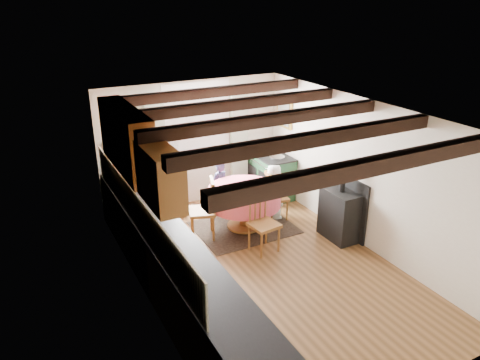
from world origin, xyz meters
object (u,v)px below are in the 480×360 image
dining_table (244,208)px  chair_right (277,196)px  aga_range (271,175)px  cup (245,184)px  child_far (219,187)px  chair_near (264,223)px  child_right (273,192)px  chair_left (202,209)px  cast_iron_stove (341,202)px

dining_table → chair_right: 0.71m
chair_right → dining_table: bearing=105.0°
chair_right → aga_range: (0.44, 0.94, -0.01)m
dining_table → cup: 0.43m
aga_range → child_far: child_far is taller
chair_right → aga_range: bearing=-15.0°
chair_near → child_right: (0.75, 0.95, 0.02)m
chair_left → chair_right: size_ratio=1.15×
cast_iron_stove → cup: size_ratio=15.00×
chair_left → child_far: chair_left is taller
aga_range → cup: bearing=-139.4°
dining_table → chair_left: bearing=176.5°
dining_table → cup: cup is taller
chair_left → chair_right: 1.48m
child_far → cast_iron_stove: bearing=110.6°
cast_iron_stove → cup: cast_iron_stove is taller
chair_near → child_far: size_ratio=0.99×
cup → dining_table: bearing=-128.6°
chair_left → aga_range: bearing=134.9°
chair_left → child_right: size_ratio=1.01×
chair_right → child_right: bearing=43.8°
chair_right → child_far: size_ratio=0.89×
cup → chair_right: bearing=0.3°
child_far → cup: size_ratio=11.34×
dining_table → child_far: size_ratio=1.25×
aga_range → child_right: bearing=-118.4°
child_far → dining_table: bearing=81.8°
cast_iron_stove → child_right: cast_iron_stove is taller
dining_table → chair_near: bearing=-95.9°
chair_left → cup: bearing=109.2°
chair_near → cup: bearing=74.2°
dining_table → cast_iron_stove: 1.66m
chair_near → dining_table: bearing=76.7°
child_far → child_right: size_ratio=0.98×
dining_table → child_far: bearing=97.7°
chair_left → aga_range: size_ratio=1.08×
chair_right → cast_iron_stove: 1.26m
aga_range → dining_table: bearing=-138.9°
chair_near → chair_left: size_ratio=0.96×
dining_table → child_right: bearing=9.9°
child_far → child_right: 1.02m
dining_table → chair_left: (-0.78, 0.05, 0.14)m
dining_table → cup: size_ratio=14.17×
child_right → dining_table: bearing=107.3°
chair_near → chair_right: chair_near is taller
dining_table → aga_range: 1.51m
chair_left → aga_range: (1.92, 0.95, -0.08)m
aga_range → cup: (-1.09, -0.94, 0.36)m
cast_iron_stove → child_far: 2.28m
child_right → aga_range: bearing=-21.0°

